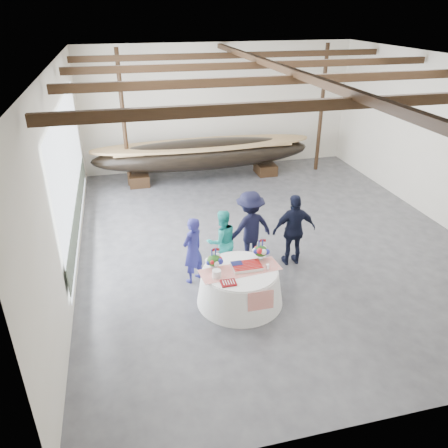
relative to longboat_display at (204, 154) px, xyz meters
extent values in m
cube|color=#3D3D42|center=(0.86, -4.73, -0.93)|extent=(10.00, 12.00, 0.01)
cube|color=silver|center=(0.86, 1.27, 1.32)|extent=(10.00, 0.02, 4.50)
cube|color=silver|center=(0.86, -10.73, 1.32)|extent=(10.00, 0.02, 4.50)
cube|color=silver|center=(-4.14, -4.73, 1.32)|extent=(0.02, 12.00, 4.50)
cube|color=silver|center=(5.86, -4.73, 1.32)|extent=(0.02, 12.00, 4.50)
cube|color=white|center=(0.86, -4.73, 3.57)|extent=(10.00, 12.00, 0.01)
cube|color=black|center=(0.86, -8.23, 3.32)|extent=(9.80, 0.12, 0.18)
cube|color=black|center=(0.86, -5.73, 3.32)|extent=(9.80, 0.12, 0.18)
cube|color=black|center=(0.86, -3.23, 3.32)|extent=(9.80, 0.12, 0.18)
cube|color=black|center=(0.86, -0.73, 3.32)|extent=(9.80, 0.12, 0.18)
cube|color=black|center=(0.86, -4.73, 3.45)|extent=(0.15, 11.76, 0.15)
cylinder|color=black|center=(-2.64, 0.00, 1.32)|extent=(0.14, 0.14, 4.50)
cylinder|color=black|center=(4.36, 0.00, 1.32)|extent=(0.14, 0.14, 4.50)
cube|color=silver|center=(-4.09, -3.73, 1.07)|extent=(0.02, 7.00, 3.20)
cube|color=#596654|center=(-4.08, -3.73, -0.03)|extent=(0.02, 7.00, 0.60)
cube|color=black|center=(-2.33, 0.00, -0.73)|extent=(0.68, 0.87, 0.39)
cube|color=black|center=(2.33, 0.00, -0.73)|extent=(0.68, 0.87, 0.39)
ellipsoid|color=black|center=(0.00, 0.00, -0.01)|extent=(7.75, 1.55, 1.07)
cube|color=#9E7A4C|center=(0.00, 0.00, 0.28)|extent=(6.20, 1.02, 0.06)
cone|color=white|center=(-0.72, -7.33, -0.55)|extent=(1.82, 1.82, 0.75)
cylinder|color=white|center=(-0.72, -7.33, -0.17)|extent=(1.54, 1.54, 0.04)
cube|color=red|center=(-0.72, -7.33, -0.15)|extent=(1.72, 0.71, 0.01)
cube|color=white|center=(-0.57, -7.30, -0.11)|extent=(0.60, 0.40, 0.07)
cylinder|color=white|center=(-1.25, -7.48, -0.07)|extent=(0.18, 0.18, 0.17)
cylinder|color=white|center=(-1.25, -7.01, -0.06)|extent=(0.18, 0.18, 0.17)
cube|color=maroon|center=(-1.08, -7.75, -0.13)|extent=(0.30, 0.24, 0.03)
cone|color=silver|center=(-0.17, -7.45, -0.09)|extent=(0.09, 0.09, 0.12)
imported|color=navy|center=(-1.53, -6.32, -0.14)|extent=(0.68, 0.65, 1.57)
imported|color=teal|center=(-0.79, -6.02, -0.16)|extent=(0.83, 0.70, 1.53)
imported|color=black|center=(-0.07, -5.84, -0.01)|extent=(1.32, 0.96, 1.84)
imported|color=black|center=(0.94, -6.14, -0.03)|extent=(1.06, 0.46, 1.79)
camera|label=1|loc=(-2.85, -14.61, 4.73)|focal=35.00mm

